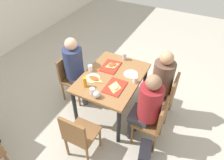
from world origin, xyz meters
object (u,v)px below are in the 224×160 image
(pizza_slice_b, at_px, (112,65))
(condiment_bottle, at_px, (85,82))
(chair_left_end, at_px, (78,134))
(plastic_cup_b, at_px, (135,80))
(tray_red_near, at_px, (115,87))
(pizza_slice_a, at_px, (115,87))
(plastic_cup_a, at_px, (90,68))
(pizza_slice_c, at_px, (94,78))
(foil_bundle, at_px, (97,94))
(chair_far_side, at_px, (71,75))
(person_far_side, at_px, (76,66))
(main_table, at_px, (112,81))
(soda_can, at_px, (124,56))
(paper_plate_center, at_px, (93,78))
(handbag, at_px, (145,154))
(tray_red_far, at_px, (111,66))
(plastic_cup_c, at_px, (92,91))
(paper_plate_near_edge, at_px, (131,74))
(chair_near_right, at_px, (166,94))
(person_in_red, at_px, (147,105))
(chair_near_left, at_px, (155,120))

(pizza_slice_b, bearing_deg, condiment_bottle, 168.69)
(chair_left_end, relative_size, plastic_cup_b, 8.35)
(chair_left_end, relative_size, tray_red_near, 2.32)
(pizza_slice_a, bearing_deg, plastic_cup_a, 70.01)
(pizza_slice_c, distance_m, foil_bundle, 0.39)
(chair_far_side, xyz_separation_m, person_far_side, (-0.00, -0.14, 0.25))
(main_table, distance_m, soda_can, 0.53)
(paper_plate_center, distance_m, plastic_cup_b, 0.65)
(tray_red_near, distance_m, handbag, 1.03)
(pizza_slice_b, xyz_separation_m, plastic_cup_a, (-0.27, 0.25, 0.03))
(condiment_bottle, bearing_deg, person_far_side, 48.92)
(main_table, distance_m, foil_bundle, 0.52)
(chair_far_side, height_order, person_far_side, person_far_side)
(person_far_side, relative_size, pizza_slice_c, 5.08)
(chair_left_end, relative_size, paper_plate_center, 3.80)
(chair_left_end, relative_size, handbag, 2.61)
(chair_far_side, distance_m, pizza_slice_b, 0.80)
(person_far_side, relative_size, tray_red_far, 3.46)
(plastic_cup_a, xyz_separation_m, plastic_cup_c, (-0.44, -0.31, 0.00))
(person_far_side, distance_m, paper_plate_near_edge, 0.94)
(pizza_slice_b, relative_size, soda_can, 1.81)
(chair_near_right, distance_m, tray_red_far, 1.00)
(pizza_slice_b, height_order, foil_bundle, foil_bundle)
(condiment_bottle, bearing_deg, pizza_slice_a, -68.00)
(pizza_slice_b, bearing_deg, paper_plate_center, 163.30)
(main_table, height_order, pizza_slice_a, pizza_slice_a)
(plastic_cup_a, xyz_separation_m, handbag, (-0.62, -1.21, -0.68))
(tray_red_near, xyz_separation_m, plastic_cup_b, (0.24, -0.22, 0.04))
(person_far_side, height_order, paper_plate_center, person_far_side)
(main_table, xyz_separation_m, pizza_slice_a, (-0.22, -0.16, 0.12))
(chair_left_end, bearing_deg, tray_red_far, 6.32)
(chair_near_right, distance_m, plastic_cup_b, 0.62)
(plastic_cup_b, bearing_deg, pizza_slice_b, 66.99)
(person_in_red, bearing_deg, plastic_cup_a, 75.81)
(chair_left_end, bearing_deg, condiment_bottle, 22.09)
(chair_left_end, height_order, tray_red_far, chair_left_end)
(paper_plate_center, xyz_separation_m, foil_bundle, (-0.33, -0.26, 0.05))
(chair_left_end, height_order, plastic_cup_c, plastic_cup_c)
(chair_far_side, bearing_deg, chair_near_left, -100.21)
(person_far_side, bearing_deg, paper_plate_center, -111.91)
(soda_can, bearing_deg, plastic_cup_a, 146.72)
(person_far_side, bearing_deg, main_table, -90.00)
(person_in_red, xyz_separation_m, plastic_cup_b, (0.33, 0.31, 0.08))
(chair_near_left, height_order, plastic_cup_c, plastic_cup_c)
(tray_red_near, relative_size, soda_can, 2.95)
(pizza_slice_a, xyz_separation_m, plastic_cup_b, (0.25, -0.21, 0.03))
(plastic_cup_a, xyz_separation_m, condiment_bottle, (-0.35, -0.13, 0.03))
(person_in_red, height_order, tray_red_near, person_in_red)
(paper_plate_center, height_order, handbag, paper_plate_center)
(chair_near_right, distance_m, soda_can, 0.93)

